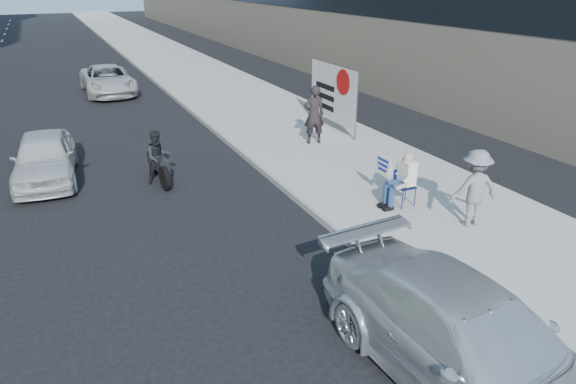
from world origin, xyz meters
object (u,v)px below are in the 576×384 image
jogger (474,188)px  protest_banner (333,93)px  seated_protester (401,176)px  pedestrian_woman (314,115)px  white_sedan_near (45,157)px  parked_sedan (468,342)px  motorcycle (158,159)px  white_sedan_far (108,80)px

jogger → protest_banner: bearing=-86.9°
seated_protester → protest_banner: protest_banner is taller
pedestrian_woman → protest_banner: 1.84m
jogger → white_sedan_near: 10.88m
pedestrian_woman → parked_sedan: size_ratio=0.38×
pedestrian_woman → parked_sedan: 10.57m
seated_protester → pedestrian_woman: bearing=84.9°
protest_banner → pedestrian_woman: bearing=-138.5°
protest_banner → white_sedan_near: protest_banner is taller
jogger → motorcycle: jogger is taller
white_sedan_near → motorcycle: (2.73, -1.45, -0.01)m
parked_sedan → jogger: bearing=42.3°
seated_protester → white_sedan_near: 9.34m
pedestrian_woman → white_sedan_near: (-7.86, 0.52, -0.43)m
jogger → motorcycle: size_ratio=0.82×
white_sedan_far → motorcycle: 12.25m
white_sedan_near → seated_protester: bearing=-32.9°
protest_banner → motorcycle: 6.87m
pedestrian_woman → motorcycle: pedestrian_woman is taller
parked_sedan → white_sedan_far: size_ratio=1.05×
seated_protester → white_sedan_far: size_ratio=0.28×
seated_protester → parked_sedan: size_ratio=0.27×
jogger → pedestrian_woman: (-0.33, 6.64, 0.09)m
pedestrian_woman → white_sedan_near: 7.89m
jogger → motorcycle: 7.91m
seated_protester → jogger: size_ratio=0.78×
seated_protester → motorcycle: size_ratio=0.64×
motorcycle → white_sedan_near: bearing=146.2°
protest_banner → white_sedan_near: bearing=-175.8°
white_sedan_near → white_sedan_far: 11.21m
seated_protester → protest_banner: bearing=74.1°
pedestrian_woman → parked_sedan: pedestrian_woman is taller
pedestrian_woman → protest_banner: bearing=-129.3°
seated_protester → protest_banner: (1.82, 6.38, 0.53)m
pedestrian_woman → protest_banner: size_ratio=0.61×
protest_banner → white_sedan_near: 9.28m
seated_protester → white_sedan_near: size_ratio=0.34×
parked_sedan → motorcycle: motorcycle is taller
seated_protester → white_sedan_far: bearing=105.0°
pedestrian_woman → parked_sedan: (-3.05, -10.11, -0.37)m
parked_sedan → white_sedan_near: bearing=110.8°
jogger → protest_banner: 7.92m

